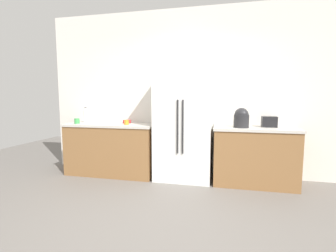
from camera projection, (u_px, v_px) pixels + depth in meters
ground_plane at (157, 225)px, 2.63m from camera, size 10.29×10.29×0.00m
kitchen_back_panel at (187, 93)px, 4.39m from camera, size 5.15×0.10×2.90m
counter_left at (112, 149)px, 4.42m from camera, size 1.59×0.66×0.91m
counter_right at (254, 156)px, 3.88m from camera, size 1.26×0.66×0.91m
refrigerator at (184, 125)px, 4.07m from camera, size 0.92×0.65×1.84m
toaster at (269, 122)px, 3.85m from camera, size 0.22×0.17×0.17m
rice_cooker at (241, 118)px, 3.78m from camera, size 0.23×0.23×0.30m
bottle_a at (86, 116)px, 4.59m from camera, size 0.08×0.08×0.28m
cup_a at (77, 121)px, 4.37m from camera, size 0.09×0.09×0.09m
cup_b at (127, 122)px, 4.19m from camera, size 0.08×0.08×0.08m
bowl_a at (127, 122)px, 4.44m from camera, size 0.15×0.15×0.06m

